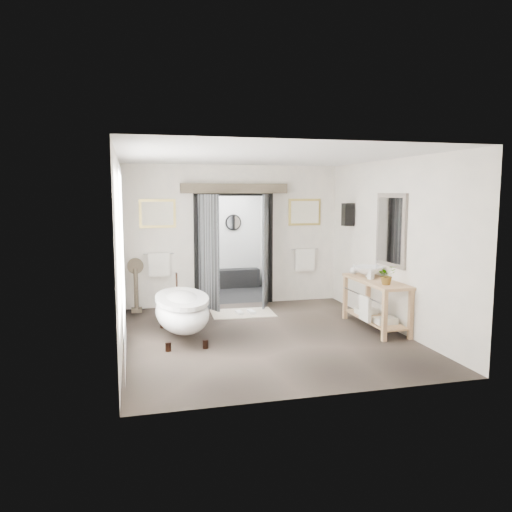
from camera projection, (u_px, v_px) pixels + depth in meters
name	position (u px, v px, depth m)	size (l,w,h in m)	color
ground_plane	(265.00, 336.00, 8.15)	(5.00, 5.00, 0.00)	brown
room_shell	(265.00, 223.00, 7.78)	(4.52, 5.02, 2.91)	silver
shower_room	(221.00, 253.00, 11.88)	(2.22, 2.01, 2.51)	black
back_wall_dressing	(235.00, 231.00, 10.19)	(3.82, 0.78, 2.52)	black
clawfoot_tub	(182.00, 310.00, 8.03)	(0.84, 1.89, 0.92)	black
vanity	(375.00, 300.00, 8.56)	(0.57, 1.60, 0.85)	tan
pedestal_mirror	(136.00, 289.00, 9.76)	(0.32, 0.21, 1.07)	brown
rug	(243.00, 313.00, 9.68)	(1.20, 0.80, 0.01)	beige
slippers	(245.00, 312.00, 9.64)	(0.37, 0.27, 0.05)	white
basin	(369.00, 272.00, 8.83)	(0.54, 0.54, 0.18)	white
plant	(387.00, 275.00, 8.06)	(0.28, 0.25, 0.31)	gray
soap_bottle_a	(371.00, 274.00, 8.58)	(0.09, 0.09, 0.20)	gray
soap_bottle_b	(353.00, 269.00, 9.16)	(0.14, 0.14, 0.17)	gray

